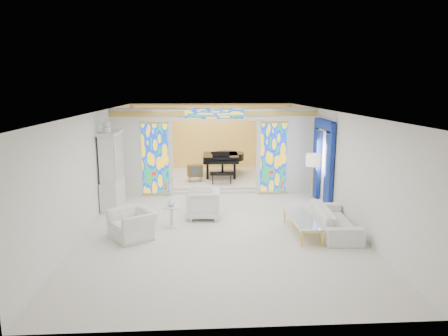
{
  "coord_description": "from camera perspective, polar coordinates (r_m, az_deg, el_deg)",
  "views": [
    {
      "loc": [
        -0.46,
        -11.59,
        3.68
      ],
      "look_at": [
        0.22,
        0.2,
        1.3
      ],
      "focal_mm": 32.0,
      "sensor_mm": 36.0,
      "label": 1
    }
  ],
  "objects": [
    {
      "name": "floor",
      "position": [
        12.17,
        -0.98,
        -6.19
      ],
      "size": [
        12.0,
        12.0,
        0.0
      ],
      "primitive_type": "plane",
      "color": "beige",
      "rests_on": "ground"
    },
    {
      "name": "side_table",
      "position": [
        10.82,
        -7.51,
        -6.46
      ],
      "size": [
        0.51,
        0.51,
        0.58
      ],
      "rotation": [
        0.0,
        0.0,
        0.1
      ],
      "color": "silver",
      "rests_on": "floor"
    },
    {
      "name": "wall_right",
      "position": [
        12.44,
        15.33,
        0.91
      ],
      "size": [
        0.02,
        12.0,
        3.0
      ],
      "primitive_type": "cube",
      "color": "silver",
      "rests_on": "floor"
    },
    {
      "name": "grand_piano",
      "position": [
        16.18,
        -0.05,
        1.5
      ],
      "size": [
        1.71,
        2.65,
        1.06
      ],
      "rotation": [
        0.0,
        0.0,
        -0.02
      ],
      "color": "black",
      "rests_on": "alcove_platform"
    },
    {
      "name": "floor_lamp",
      "position": [
        11.92,
        12.63,
        0.71
      ],
      "size": [
        0.45,
        0.45,
        1.78
      ],
      "rotation": [
        0.0,
        0.0,
        -0.04
      ],
      "color": "#E0BE4E",
      "rests_on": "floor"
    },
    {
      "name": "coffee_table",
      "position": [
        10.45,
        11.09,
        -7.18
      ],
      "size": [
        0.62,
        1.9,
        0.42
      ],
      "rotation": [
        0.0,
        0.0,
        0.02
      ],
      "color": "silver",
      "rests_on": "floor"
    },
    {
      "name": "china_cabinet",
      "position": [
        12.74,
        -15.72,
        -0.38
      ],
      "size": [
        0.56,
        1.46,
        2.72
      ],
      "color": "silver",
      "rests_on": "floor"
    },
    {
      "name": "sofa",
      "position": [
        10.78,
        15.45,
        -7.12
      ],
      "size": [
        1.02,
        2.31,
        0.66
      ],
      "primitive_type": "imported",
      "rotation": [
        0.0,
        0.0,
        1.51
      ],
      "color": "white",
      "rests_on": "floor"
    },
    {
      "name": "vase",
      "position": [
        10.73,
        -7.55,
        -4.89
      ],
      "size": [
        0.22,
        0.22,
        0.21
      ],
      "primitive_type": "imported",
      "rotation": [
        0.0,
        0.0,
        -0.11
      ],
      "color": "white",
      "rests_on": "side_table"
    },
    {
      "name": "alcove_platform",
      "position": [
        16.1,
        -1.58,
        -1.47
      ],
      "size": [
        6.8,
        3.8,
        0.18
      ],
      "primitive_type": "cube",
      "color": "beige",
      "rests_on": "floor"
    },
    {
      "name": "wall_left",
      "position": [
        12.18,
        -17.69,
        0.56
      ],
      "size": [
        0.02,
        12.0,
        3.0
      ],
      "primitive_type": "cube",
      "color": "silver",
      "rests_on": "floor"
    },
    {
      "name": "tv_console",
      "position": [
        15.14,
        -4.16,
        -0.38
      ],
      "size": [
        0.61,
        0.47,
        0.64
      ],
      "rotation": [
        0.0,
        0.0,
        0.19
      ],
      "color": "brown",
      "rests_on": "alcove_platform"
    },
    {
      "name": "chandelier",
      "position": [
        15.64,
        -0.88,
        7.27
      ],
      "size": [
        0.48,
        0.48,
        0.3
      ],
      "primitive_type": "cylinder",
      "color": "#E0BE4E",
      "rests_on": "ceiling"
    },
    {
      "name": "armchair_right",
      "position": [
        11.48,
        -3.02,
        -5.08
      ],
      "size": [
        0.98,
        0.95,
        0.85
      ],
      "primitive_type": "imported",
      "rotation": [
        0.0,
        0.0,
        -1.62
      ],
      "color": "white",
      "rests_on": "floor"
    },
    {
      "name": "gold_curtain_back",
      "position": [
        17.61,
        -1.78,
        4.3
      ],
      "size": [
        6.7,
        0.1,
        2.9
      ],
      "primitive_type": "cube",
      "color": "#E4AF4F",
      "rests_on": "wall_back"
    },
    {
      "name": "wall_back",
      "position": [
        17.73,
        -1.79,
        4.35
      ],
      "size": [
        7.0,
        0.02,
        3.0
      ],
      "primitive_type": "cube",
      "color": "silver",
      "rests_on": "floor"
    },
    {
      "name": "ceiling",
      "position": [
        11.62,
        -1.03,
        8.06
      ],
      "size": [
        7.0,
        12.0,
        0.02
      ],
      "primitive_type": "cube",
      "color": "white",
      "rests_on": "wall_back"
    },
    {
      "name": "blue_drapes",
      "position": [
        13.05,
        13.96,
        1.8
      ],
      "size": [
        0.14,
        1.85,
        2.65
      ],
      "color": "navy",
      "rests_on": "wall_right"
    },
    {
      "name": "partition_wall",
      "position": [
        13.74,
        -1.34,
        2.93
      ],
      "size": [
        7.0,
        0.22,
        3.0
      ],
      "color": "silver",
      "rests_on": "floor"
    },
    {
      "name": "wall_front",
      "position": [
        6.02,
        1.34,
        -9.84
      ],
      "size": [
        7.0,
        0.02,
        3.0
      ],
      "primitive_type": "cube",
      "color": "silver",
      "rests_on": "floor"
    },
    {
      "name": "stained_glass_transom",
      "position": [
        13.51,
        -1.35,
        7.76
      ],
      "size": [
        2.0,
        0.04,
        0.34
      ],
      "primitive_type": "cube",
      "color": "gold",
      "rests_on": "partition_wall"
    },
    {
      "name": "stained_glass_right",
      "position": [
        13.91,
        7.07,
        1.48
      ],
      "size": [
        0.9,
        0.04,
        2.4
      ],
      "primitive_type": "cube",
      "color": "gold",
      "rests_on": "partition_wall"
    },
    {
      "name": "armchair_left",
      "position": [
        10.26,
        -12.92,
        -7.84
      ],
      "size": [
        1.39,
        1.42,
        0.7
      ],
      "primitive_type": "imported",
      "rotation": [
        0.0,
        0.0,
        -0.95
      ],
      "color": "white",
      "rests_on": "floor"
    },
    {
      "name": "stained_glass_left",
      "position": [
        13.78,
        -9.79,
        1.3
      ],
      "size": [
        0.9,
        0.04,
        2.4
      ],
      "primitive_type": "cube",
      "color": "gold",
      "rests_on": "partition_wall"
    }
  ]
}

